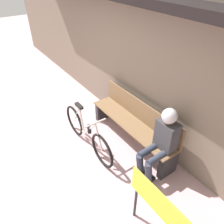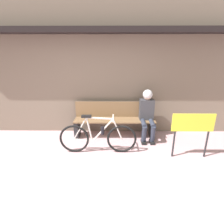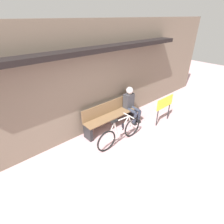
{
  "view_description": "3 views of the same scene",
  "coord_description": "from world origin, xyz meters",
  "px_view_note": "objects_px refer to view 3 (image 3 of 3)",
  "views": [
    {
      "loc": [
        2.94,
        -0.16,
        2.96
      ],
      "look_at": [
        0.66,
        1.45,
        0.96
      ],
      "focal_mm": 35.0,
      "sensor_mm": 36.0,
      "label": 1
    },
    {
      "loc": [
        0.56,
        -2.1,
        2.04
      ],
      "look_at": [
        0.53,
        1.43,
        0.83
      ],
      "focal_mm": 28.0,
      "sensor_mm": 36.0,
      "label": 2
    },
    {
      "loc": [
        -2.59,
        -1.68,
        3.27
      ],
      "look_at": [
        0.23,
        1.54,
        0.88
      ],
      "focal_mm": 28.0,
      "sensor_mm": 36.0,
      "label": 3
    }
  ],
  "objects_px": {
    "bicycle": "(120,133)",
    "person_seated": "(131,102)",
    "park_bench_near": "(111,115)",
    "signboard": "(165,104)"
  },
  "relations": [
    {
      "from": "bicycle",
      "to": "person_seated",
      "type": "bearing_deg",
      "value": 31.25
    },
    {
      "from": "bicycle",
      "to": "person_seated",
      "type": "height_order",
      "value": "person_seated"
    },
    {
      "from": "bicycle",
      "to": "person_seated",
      "type": "relative_size",
      "value": 1.34
    },
    {
      "from": "park_bench_near",
      "to": "person_seated",
      "type": "distance_m",
      "value": 0.84
    },
    {
      "from": "park_bench_near",
      "to": "bicycle",
      "type": "distance_m",
      "value": 0.88
    },
    {
      "from": "park_bench_near",
      "to": "person_seated",
      "type": "bearing_deg",
      "value": -8.28
    },
    {
      "from": "park_bench_near",
      "to": "signboard",
      "type": "distance_m",
      "value": 1.81
    },
    {
      "from": "park_bench_near",
      "to": "signboard",
      "type": "bearing_deg",
      "value": -32.16
    },
    {
      "from": "park_bench_near",
      "to": "bicycle",
      "type": "height_order",
      "value": "park_bench_near"
    },
    {
      "from": "park_bench_near",
      "to": "signboard",
      "type": "relative_size",
      "value": 2.13
    }
  ]
}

